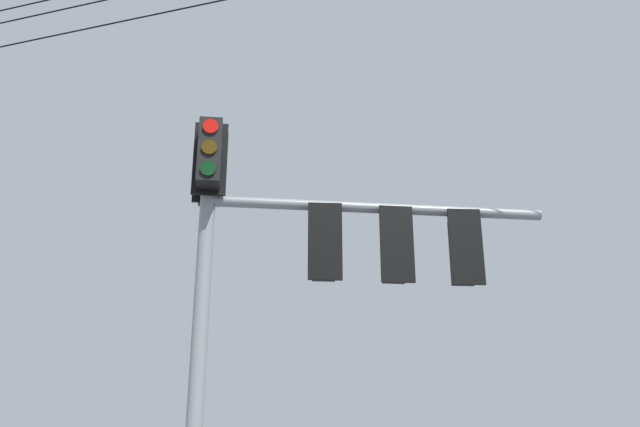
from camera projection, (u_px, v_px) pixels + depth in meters
The scene contains 1 object.
signal_mast_assembly at pixel (292, 264), 9.29m from camera, with size 4.61×1.91×6.83m.
Camera 1 is at (1.83, 8.52, 2.15)m, focal length 40.76 mm.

